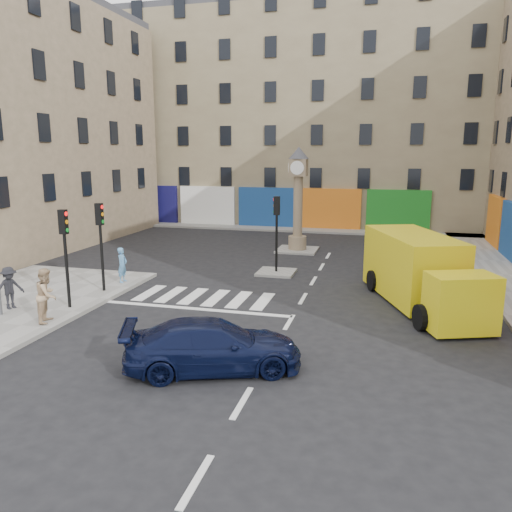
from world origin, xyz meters
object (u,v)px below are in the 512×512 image
at_px(navy_sedan, 213,346).
at_px(yellow_van, 419,271).
at_px(clock_pillar, 298,193).
at_px(traffic_light_island, 277,222).
at_px(pedestrian_blue, 122,265).
at_px(pedestrian_tan, 47,295).
at_px(pedestrian_dark, 10,288).
at_px(traffic_light_left_far, 100,233).
at_px(traffic_light_left_near, 65,243).

bearing_deg(navy_sedan, yellow_van, -58.16).
bearing_deg(clock_pillar, navy_sedan, -87.65).
height_order(traffic_light_island, pedestrian_blue, traffic_light_island).
height_order(traffic_light_island, clock_pillar, clock_pillar).
relative_size(navy_sedan, pedestrian_tan, 2.56).
distance_m(clock_pillar, pedestrian_dark, 16.91).
height_order(traffic_light_left_far, pedestrian_dark, traffic_light_left_far).
height_order(navy_sedan, pedestrian_blue, pedestrian_blue).
distance_m(navy_sedan, pedestrian_dark, 9.47).
xyz_separation_m(navy_sedan, pedestrian_blue, (-6.94, 7.48, 0.24)).
height_order(navy_sedan, pedestrian_dark, pedestrian_dark).
xyz_separation_m(traffic_light_left_far, pedestrian_tan, (0.30, -4.02, -1.53)).
height_order(traffic_light_left_near, traffic_light_island, traffic_light_left_near).
distance_m(traffic_light_left_near, yellow_van, 13.53).
distance_m(traffic_light_left_far, traffic_light_island, 8.30).
distance_m(yellow_van, pedestrian_dark, 15.60).
bearing_deg(traffic_light_island, traffic_light_left_near, -128.93).
bearing_deg(traffic_light_left_near, pedestrian_dark, -160.73).
xyz_separation_m(navy_sedan, yellow_van, (5.79, 7.78, 0.64)).
relative_size(pedestrian_tan, pedestrian_dark, 1.18).
bearing_deg(traffic_light_left_near, pedestrian_blue, 89.00).
distance_m(traffic_light_island, clock_pillar, 6.07).
bearing_deg(pedestrian_tan, traffic_light_left_far, -13.34).
height_order(traffic_light_left_far, yellow_van, traffic_light_left_far).
height_order(traffic_light_left_near, traffic_light_left_far, same).
distance_m(clock_pillar, yellow_van, 11.81).
height_order(traffic_light_left_near, clock_pillar, clock_pillar).
relative_size(clock_pillar, pedestrian_dark, 3.83).
xyz_separation_m(traffic_light_left_far, clock_pillar, (6.30, 11.40, 0.93)).
bearing_deg(pedestrian_blue, traffic_light_island, -57.90).
height_order(traffic_light_island, pedestrian_dark, traffic_light_island).
bearing_deg(traffic_light_left_far, clock_pillar, 61.06).
xyz_separation_m(traffic_light_island, navy_sedan, (0.71, -11.39, -1.89)).
distance_m(traffic_light_left_near, pedestrian_dark, 2.71).
distance_m(yellow_van, pedestrian_blue, 12.74).
bearing_deg(pedestrian_tan, yellow_van, -82.66).
bearing_deg(clock_pillar, pedestrian_tan, -111.26).
bearing_deg(traffic_light_island, pedestrian_blue, -147.90).
distance_m(traffic_light_left_near, navy_sedan, 8.11).
xyz_separation_m(traffic_light_left_far, pedestrian_dark, (-2.01, -3.10, -1.67)).
height_order(clock_pillar, pedestrian_tan, clock_pillar).
height_order(clock_pillar, pedestrian_dark, clock_pillar).
bearing_deg(traffic_light_island, pedestrian_dark, -134.34).
relative_size(traffic_light_left_near, traffic_light_left_far, 1.00).
xyz_separation_m(traffic_light_island, pedestrian_tan, (-6.00, -9.42, -1.50)).
height_order(yellow_van, pedestrian_dark, yellow_van).
bearing_deg(traffic_light_left_near, pedestrian_tan, -79.53).
height_order(traffic_light_left_near, navy_sedan, traffic_light_left_near).
height_order(traffic_light_left_far, pedestrian_tan, traffic_light_left_far).
bearing_deg(traffic_light_island, pedestrian_tan, -122.49).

